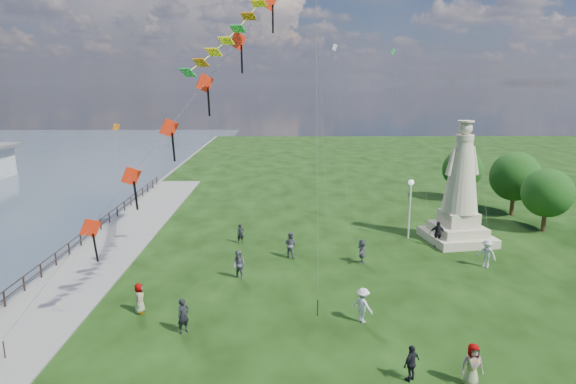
{
  "coord_description": "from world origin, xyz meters",
  "views": [
    {
      "loc": [
        -1.28,
        -20.06,
        11.86
      ],
      "look_at": [
        -1.0,
        8.0,
        5.5
      ],
      "focal_mm": 30.0,
      "sensor_mm": 36.0,
      "label": 1
    }
  ],
  "objects_px": {
    "person_0": "(183,316)",
    "person_11": "(362,251)",
    "statue": "(460,197)",
    "person_2": "(363,305)",
    "person_1": "(239,265)",
    "person_3": "(411,363)",
    "person_8": "(487,253)",
    "person_6": "(241,234)",
    "person_7": "(290,245)",
    "person_9": "(438,234)",
    "person_4": "(472,365)",
    "lamppost": "(410,196)",
    "person_10": "(139,298)"
  },
  "relations": [
    {
      "from": "lamppost",
      "to": "person_8",
      "type": "distance_m",
      "value": 7.43
    },
    {
      "from": "person_0",
      "to": "person_1",
      "type": "height_order",
      "value": "person_1"
    },
    {
      "from": "person_8",
      "to": "person_9",
      "type": "relative_size",
      "value": 0.98
    },
    {
      "from": "person_0",
      "to": "person_9",
      "type": "xyz_separation_m",
      "value": [
        16.28,
        12.49,
        0.1
      ]
    },
    {
      "from": "person_1",
      "to": "person_7",
      "type": "height_order",
      "value": "person_7"
    },
    {
      "from": "person_6",
      "to": "person_7",
      "type": "height_order",
      "value": "person_7"
    },
    {
      "from": "person_2",
      "to": "person_9",
      "type": "distance_m",
      "value": 13.69
    },
    {
      "from": "person_1",
      "to": "person_4",
      "type": "distance_m",
      "value": 14.94
    },
    {
      "from": "person_1",
      "to": "person_7",
      "type": "distance_m",
      "value": 4.97
    },
    {
      "from": "person_3",
      "to": "lamppost",
      "type": "bearing_deg",
      "value": -141.13
    },
    {
      "from": "person_4",
      "to": "person_9",
      "type": "distance_m",
      "value": 17.29
    },
    {
      "from": "person_1",
      "to": "person_7",
      "type": "relative_size",
      "value": 0.99
    },
    {
      "from": "person_0",
      "to": "person_10",
      "type": "relative_size",
      "value": 1.07
    },
    {
      "from": "person_10",
      "to": "person_4",
      "type": "bearing_deg",
      "value": -122.76
    },
    {
      "from": "person_2",
      "to": "person_3",
      "type": "distance_m",
      "value": 5.12
    },
    {
      "from": "person_0",
      "to": "person_10",
      "type": "bearing_deg",
      "value": 99.27
    },
    {
      "from": "person_4",
      "to": "lamppost",
      "type": "bearing_deg",
      "value": 82.09
    },
    {
      "from": "person_2",
      "to": "person_4",
      "type": "distance_m",
      "value": 6.38
    },
    {
      "from": "person_0",
      "to": "person_2",
      "type": "bearing_deg",
      "value": -37.15
    },
    {
      "from": "statue",
      "to": "person_9",
      "type": "xyz_separation_m",
      "value": [
        -1.91,
        -1.2,
        -2.51
      ]
    },
    {
      "from": "person_4",
      "to": "person_10",
      "type": "height_order",
      "value": "person_4"
    },
    {
      "from": "statue",
      "to": "person_9",
      "type": "bearing_deg",
      "value": -157.0
    },
    {
      "from": "statue",
      "to": "person_10",
      "type": "relative_size",
      "value": 5.61
    },
    {
      "from": "person_3",
      "to": "person_8",
      "type": "xyz_separation_m",
      "value": [
        8.16,
        12.31,
        0.17
      ]
    },
    {
      "from": "person_8",
      "to": "person_11",
      "type": "height_order",
      "value": "person_8"
    },
    {
      "from": "person_1",
      "to": "person_3",
      "type": "relative_size",
      "value": 1.17
    },
    {
      "from": "lamppost",
      "to": "person_0",
      "type": "relative_size",
      "value": 2.68
    },
    {
      "from": "person_9",
      "to": "person_11",
      "type": "xyz_separation_m",
      "value": [
        -6.15,
        -3.38,
        -0.12
      ]
    },
    {
      "from": "lamppost",
      "to": "person_2",
      "type": "height_order",
      "value": "lamppost"
    },
    {
      "from": "person_0",
      "to": "person_2",
      "type": "xyz_separation_m",
      "value": [
        8.87,
        0.98,
        0.03
      ]
    },
    {
      "from": "statue",
      "to": "person_7",
      "type": "height_order",
      "value": "statue"
    },
    {
      "from": "person_1",
      "to": "person_10",
      "type": "distance_m",
      "value": 6.57
    },
    {
      "from": "person_4",
      "to": "person_9",
      "type": "height_order",
      "value": "person_9"
    },
    {
      "from": "person_4",
      "to": "person_11",
      "type": "bearing_deg",
      "value": 98.36
    },
    {
      "from": "person_4",
      "to": "person_3",
      "type": "bearing_deg",
      "value": 170.25
    },
    {
      "from": "person_8",
      "to": "person_4",
      "type": "bearing_deg",
      "value": -72.31
    },
    {
      "from": "person_7",
      "to": "person_9",
      "type": "bearing_deg",
      "value": -135.74
    },
    {
      "from": "person_1",
      "to": "person_10",
      "type": "relative_size",
      "value": 1.12
    },
    {
      "from": "statue",
      "to": "person_2",
      "type": "height_order",
      "value": "statue"
    },
    {
      "from": "person_0",
      "to": "person_11",
      "type": "relative_size",
      "value": 1.03
    },
    {
      "from": "lamppost",
      "to": "person_3",
      "type": "height_order",
      "value": "lamppost"
    },
    {
      "from": "person_9",
      "to": "person_8",
      "type": "bearing_deg",
      "value": -48.75
    },
    {
      "from": "person_2",
      "to": "person_4",
      "type": "xyz_separation_m",
      "value": [
        3.51,
        -5.33,
        -0.0
      ]
    },
    {
      "from": "person_7",
      "to": "person_10",
      "type": "height_order",
      "value": "person_7"
    },
    {
      "from": "person_3",
      "to": "person_6",
      "type": "xyz_separation_m",
      "value": [
        -8.44,
        17.38,
        -0.04
      ]
    },
    {
      "from": "person_9",
      "to": "person_1",
      "type": "bearing_deg",
      "value": -140.62
    },
    {
      "from": "person_10",
      "to": "person_6",
      "type": "bearing_deg",
      "value": -30.71
    },
    {
      "from": "person_6",
      "to": "person_9",
      "type": "distance_m",
      "value": 14.7
    },
    {
      "from": "person_6",
      "to": "person_11",
      "type": "distance_m",
      "value": 9.54
    },
    {
      "from": "person_3",
      "to": "person_7",
      "type": "relative_size",
      "value": 0.84
    }
  ]
}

